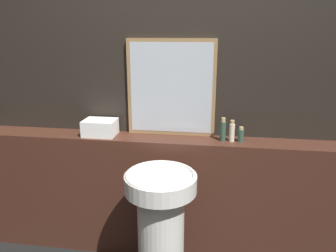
# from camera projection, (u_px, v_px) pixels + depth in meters

# --- Properties ---
(wall_back) EXTENTS (8.00, 0.06, 2.50)m
(wall_back) POSITION_uv_depth(u_px,v_px,m) (178.00, 88.00, 2.35)
(wall_back) COLOR black
(wall_back) RESTS_ON ground_plane
(vanity_counter) EXTENTS (2.90, 0.23, 0.92)m
(vanity_counter) POSITION_uv_depth(u_px,v_px,m) (175.00, 197.00, 2.43)
(vanity_counter) COLOR #422319
(vanity_counter) RESTS_ON ground_plane
(pedestal_sink) EXTENTS (0.44, 0.44, 0.84)m
(pedestal_sink) POSITION_uv_depth(u_px,v_px,m) (161.00, 226.00, 2.04)
(pedestal_sink) COLOR silver
(pedestal_sink) RESTS_ON ground_plane
(mirror) EXTENTS (0.63, 0.03, 0.68)m
(mirror) POSITION_uv_depth(u_px,v_px,m) (171.00, 88.00, 2.30)
(mirror) COLOR #937047
(mirror) RESTS_ON vanity_counter
(towel_stack) EXTENTS (0.23, 0.17, 0.11)m
(towel_stack) POSITION_uv_depth(u_px,v_px,m) (100.00, 127.00, 2.36)
(towel_stack) COLOR white
(towel_stack) RESTS_ON vanity_counter
(shampoo_bottle) EXTENTS (0.04, 0.04, 0.16)m
(shampoo_bottle) POSITION_uv_depth(u_px,v_px,m) (223.00, 130.00, 2.23)
(shampoo_bottle) COLOR #2D4C3D
(shampoo_bottle) RESTS_ON vanity_counter
(conditioner_bottle) EXTENTS (0.04, 0.04, 0.15)m
(conditioner_bottle) POSITION_uv_depth(u_px,v_px,m) (232.00, 132.00, 2.23)
(conditioner_bottle) COLOR beige
(conditioner_bottle) RESTS_ON vanity_counter
(lotion_bottle) EXTENTS (0.04, 0.04, 0.11)m
(lotion_bottle) POSITION_uv_depth(u_px,v_px,m) (241.00, 135.00, 2.23)
(lotion_bottle) COLOR #2D4C3D
(lotion_bottle) RESTS_ON vanity_counter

